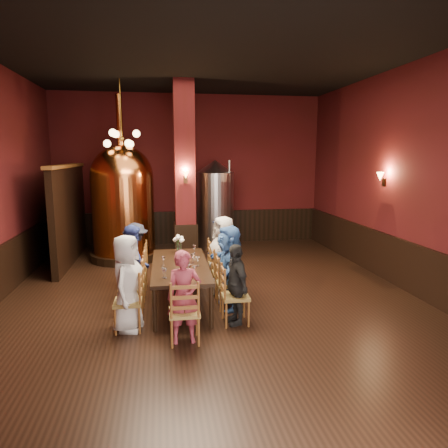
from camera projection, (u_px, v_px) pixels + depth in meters
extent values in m
plane|color=black|center=(211.00, 298.00, 7.64)|extent=(10.00, 10.00, 0.00)
plane|color=black|center=(210.00, 50.00, 6.87)|extent=(10.00, 10.00, 0.00)
cube|color=#4C1014|center=(190.00, 170.00, 12.12)|extent=(8.00, 0.02, 4.50)
cube|color=#4C1014|center=(315.00, 231.00, 2.39)|extent=(8.00, 0.02, 4.50)
cube|color=#4C1014|center=(411.00, 178.00, 7.88)|extent=(0.02, 10.00, 4.50)
cube|color=black|center=(403.00, 264.00, 8.17)|extent=(0.08, 9.90, 1.00)
cube|color=black|center=(191.00, 227.00, 12.38)|extent=(7.90, 0.08, 1.00)
cube|color=#4C1014|center=(185.00, 174.00, 9.93)|extent=(0.58, 0.58, 4.50)
cube|color=black|center=(69.00, 216.00, 10.05)|extent=(0.22, 3.50, 2.40)
cube|color=black|center=(180.00, 266.00, 7.25)|extent=(1.03, 2.41, 0.06)
cylinder|color=black|center=(155.00, 310.00, 6.14)|extent=(0.07, 0.07, 0.69)
cylinder|color=black|center=(211.00, 307.00, 6.27)|extent=(0.07, 0.07, 0.69)
cylinder|color=black|center=(157.00, 269.00, 8.36)|extent=(0.07, 0.07, 0.69)
cylinder|color=black|center=(199.00, 267.00, 8.49)|extent=(0.07, 0.07, 0.69)
imported|color=silver|center=(127.00, 283.00, 6.15)|extent=(0.66, 0.84, 1.51)
imported|color=#AF1E24|center=(131.00, 276.00, 6.82)|extent=(0.39, 0.52, 1.32)
imported|color=navy|center=(134.00, 263.00, 7.45)|extent=(0.48, 0.75, 1.44)
imported|color=black|center=(136.00, 256.00, 8.11)|extent=(0.71, 0.98, 1.36)
imported|color=black|center=(236.00, 284.00, 6.41)|extent=(0.48, 0.82, 1.32)
imported|color=#355E9F|center=(229.00, 267.00, 7.05)|extent=(0.53, 1.42, 1.50)
imported|color=#B7AEA1|center=(224.00, 256.00, 7.68)|extent=(0.72, 0.89, 1.56)
imported|color=#181B31|center=(219.00, 252.00, 8.35)|extent=(0.54, 0.76, 1.41)
imported|color=#8E2F3F|center=(184.00, 297.00, 5.75)|extent=(0.51, 0.34, 1.37)
cylinder|color=black|center=(125.00, 255.00, 10.56)|extent=(1.78, 1.78, 0.20)
cylinder|color=#BD622B|center=(124.00, 214.00, 10.37)|extent=(2.02, 2.02, 1.98)
sphere|color=#BD622B|center=(122.00, 176.00, 10.20)|extent=(1.58, 1.58, 1.58)
cylinder|color=#BD622B|center=(119.00, 121.00, 9.97)|extent=(0.16, 0.16, 1.28)
cylinder|color=#B2B2B7|center=(215.00, 211.00, 11.63)|extent=(1.13, 1.13, 2.21)
cone|color=#B2B2B7|center=(215.00, 166.00, 11.41)|extent=(1.06, 1.06, 0.35)
cylinder|color=#B2B2B7|center=(229.00, 204.00, 11.30)|extent=(0.07, 0.07, 2.48)
cylinder|color=white|center=(179.00, 249.00, 8.01)|extent=(0.11, 0.11, 0.20)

